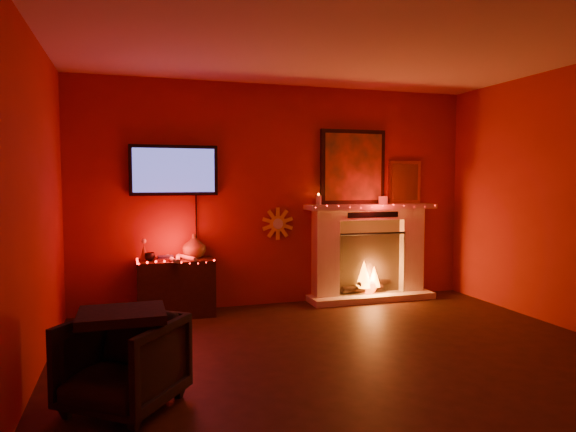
{
  "coord_description": "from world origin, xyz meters",
  "views": [
    {
      "loc": [
        -1.8,
        -3.59,
        1.54
      ],
      "look_at": [
        -0.16,
        1.7,
        1.15
      ],
      "focal_mm": 32.0,
      "sensor_mm": 36.0,
      "label": 1
    }
  ],
  "objects_px": {
    "console_table": "(177,283)",
    "fireplace": "(368,243)",
    "sunburst_clock": "(278,224)",
    "tv": "(174,171)",
    "armchair": "(123,363)"
  },
  "relations": [
    {
      "from": "console_table",
      "to": "fireplace",
      "type": "bearing_deg",
      "value": 2.92
    },
    {
      "from": "fireplace",
      "to": "sunburst_clock",
      "type": "relative_size",
      "value": 5.45
    },
    {
      "from": "tv",
      "to": "sunburst_clock",
      "type": "relative_size",
      "value": 3.1
    },
    {
      "from": "console_table",
      "to": "armchair",
      "type": "height_order",
      "value": "console_table"
    },
    {
      "from": "fireplace",
      "to": "tv",
      "type": "xyz_separation_m",
      "value": [
        -2.44,
        0.06,
        0.92
      ]
    },
    {
      "from": "fireplace",
      "to": "console_table",
      "type": "height_order",
      "value": "fireplace"
    },
    {
      "from": "fireplace",
      "to": "armchair",
      "type": "relative_size",
      "value": 3.18
    },
    {
      "from": "fireplace",
      "to": "tv",
      "type": "distance_m",
      "value": 2.61
    },
    {
      "from": "tv",
      "to": "armchair",
      "type": "xyz_separation_m",
      "value": [
        -0.56,
        -2.5,
        -1.34
      ]
    },
    {
      "from": "fireplace",
      "to": "armchair",
      "type": "bearing_deg",
      "value": -140.95
    },
    {
      "from": "fireplace",
      "to": "tv",
      "type": "bearing_deg",
      "value": 178.5
    },
    {
      "from": "fireplace",
      "to": "armchair",
      "type": "xyz_separation_m",
      "value": [
        -3.0,
        -2.44,
        -0.41
      ]
    },
    {
      "from": "fireplace",
      "to": "sunburst_clock",
      "type": "height_order",
      "value": "fireplace"
    },
    {
      "from": "console_table",
      "to": "armchair",
      "type": "distance_m",
      "value": 2.38
    },
    {
      "from": "armchair",
      "to": "fireplace",
      "type": "bearing_deg",
      "value": 75.96
    }
  ]
}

